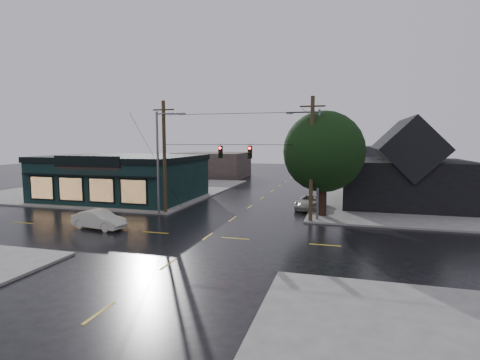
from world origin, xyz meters
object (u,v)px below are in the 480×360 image
(corner_tree, at_px, (324,152))
(suv_silver, at_px, (311,202))
(utility_pole_nw, at_px, (166,214))
(utility_pole_ne, at_px, (310,222))
(sedan_cream, at_px, (99,220))

(corner_tree, relative_size, suv_silver, 1.81)
(utility_pole_nw, distance_m, suv_silver, 13.85)
(corner_tree, relative_size, utility_pole_nw, 0.89)
(corner_tree, bearing_deg, utility_pole_nw, -170.03)
(utility_pole_nw, height_order, suv_silver, utility_pole_nw)
(corner_tree, distance_m, utility_pole_nw, 15.13)
(utility_pole_ne, height_order, sedan_cream, utility_pole_ne)
(utility_pole_nw, bearing_deg, suv_silver, 25.37)
(utility_pole_nw, relative_size, suv_silver, 2.03)
(utility_pole_ne, distance_m, sedan_cream, 16.57)
(utility_pole_nw, xyz_separation_m, utility_pole_ne, (13.00, 0.00, 0.00))
(utility_pole_ne, height_order, suv_silver, utility_pole_ne)
(utility_pole_ne, distance_m, suv_silver, 5.99)
(corner_tree, distance_m, utility_pole_ne, 6.24)
(corner_tree, bearing_deg, suv_silver, 110.42)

